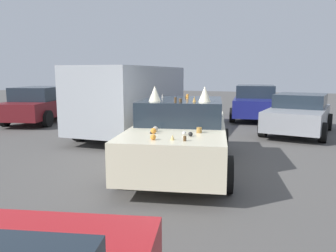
{
  "coord_description": "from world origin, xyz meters",
  "views": [
    {
      "loc": [
        -6.66,
        -2.11,
        2.04
      ],
      "look_at": [
        0.0,
        0.3,
        0.9
      ],
      "focal_mm": 35.33,
      "sensor_mm": 36.0,
      "label": 1
    }
  ],
  "objects_px": {
    "parked_van_row_back_far": "(132,97)",
    "parked_sedan_near_left": "(255,102)",
    "parked_sedan_behind_right": "(42,104)",
    "art_car_decorated": "(181,133)",
    "parked_sedan_near_right": "(299,114)"
  },
  "relations": [
    {
      "from": "art_car_decorated",
      "to": "parked_van_row_back_far",
      "type": "relative_size",
      "value": 0.91
    },
    {
      "from": "parked_van_row_back_far",
      "to": "parked_sedan_near_right",
      "type": "bearing_deg",
      "value": 111.05
    },
    {
      "from": "art_car_decorated",
      "to": "parked_sedan_near_left",
      "type": "bearing_deg",
      "value": 163.34
    },
    {
      "from": "parked_sedan_near_right",
      "to": "parked_van_row_back_far",
      "type": "bearing_deg",
      "value": -58.87
    },
    {
      "from": "art_car_decorated",
      "to": "parked_sedan_near_right",
      "type": "distance_m",
      "value": 5.87
    },
    {
      "from": "parked_sedan_near_left",
      "to": "parked_sedan_near_right",
      "type": "relative_size",
      "value": 1.04
    },
    {
      "from": "parked_sedan_near_right",
      "to": "art_car_decorated",
      "type": "bearing_deg",
      "value": -16.04
    },
    {
      "from": "art_car_decorated",
      "to": "parked_sedan_near_left",
      "type": "distance_m",
      "value": 8.46
    },
    {
      "from": "parked_sedan_behind_right",
      "to": "parked_sedan_near_right",
      "type": "height_order",
      "value": "parked_sedan_behind_right"
    },
    {
      "from": "parked_van_row_back_far",
      "to": "parked_sedan_behind_right",
      "type": "xyz_separation_m",
      "value": [
        1.31,
        4.85,
        -0.52
      ]
    },
    {
      "from": "art_car_decorated",
      "to": "parked_van_row_back_far",
      "type": "distance_m",
      "value": 4.24
    },
    {
      "from": "parked_van_row_back_far",
      "to": "parked_sedan_near_left",
      "type": "xyz_separation_m",
      "value": [
        5.23,
        -3.49,
        -0.51
      ]
    },
    {
      "from": "parked_sedan_behind_right",
      "to": "parked_sedan_near_left",
      "type": "bearing_deg",
      "value": -78.66
    },
    {
      "from": "art_car_decorated",
      "to": "parked_sedan_near_right",
      "type": "height_order",
      "value": "art_car_decorated"
    },
    {
      "from": "parked_sedan_behind_right",
      "to": "art_car_decorated",
      "type": "bearing_deg",
      "value": -134.59
    }
  ]
}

